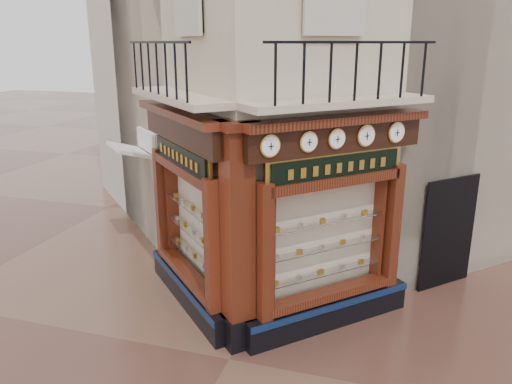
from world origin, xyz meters
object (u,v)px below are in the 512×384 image
at_px(corner_pilaster, 238,242).
at_px(awning, 136,249).
at_px(clock_e, 396,132).
at_px(signboard_right, 337,167).
at_px(clock_c, 337,139).
at_px(clock_d, 366,136).
at_px(clock_b, 308,142).
at_px(clock_a, 270,146).
at_px(signboard_left, 181,156).

distance_m(corner_pilaster, awning, 5.42).
xyz_separation_m(clock_e, signboard_right, (-0.92, -0.76, -0.52)).
relative_size(clock_c, clock_d, 0.91).
distance_m(corner_pilaster, clock_c, 2.38).
bearing_deg(awning, clock_b, -163.91).
xyz_separation_m(clock_c, clock_e, (0.92, 0.92, -0.00)).
bearing_deg(signboard_right, corner_pilaster, 169.75).
xyz_separation_m(clock_b, clock_d, (0.83, 0.83, -0.00)).
xyz_separation_m(clock_a, clock_e, (1.82, 1.82, -0.00)).
xyz_separation_m(clock_d, awning, (-5.81, 1.92, -3.62)).
relative_size(clock_a, clock_e, 0.96).
xyz_separation_m(clock_c, signboard_left, (-2.92, 0.16, -0.52)).
bearing_deg(awning, clock_c, -158.68).
bearing_deg(corner_pilaster, clock_b, -21.67).
height_order(corner_pilaster, clock_c, corner_pilaster).
bearing_deg(clock_b, clock_d, 0.00).
height_order(signboard_left, signboard_right, signboard_right).
bearing_deg(corner_pilaster, clock_e, -8.27).
bearing_deg(signboard_left, corner_pilaster, -169.75).
bearing_deg(corner_pilaster, signboard_right, -10.25).
distance_m(clock_e, signboard_left, 3.95).
bearing_deg(clock_e, clock_d, -180.00).
distance_m(clock_a, clock_c, 1.27).
distance_m(clock_c, signboard_left, 2.97).
bearing_deg(clock_e, clock_b, -180.00).
relative_size(clock_c, clock_e, 0.93).
height_order(clock_d, clock_e, clock_d).
xyz_separation_m(clock_b, signboard_left, (-2.52, 0.56, -0.52)).
distance_m(clock_d, signboard_right, 0.73).
bearing_deg(awning, clock_a, -171.01).
height_order(clock_c, clock_d, clock_d).
bearing_deg(clock_e, corner_pilaster, 171.73).
relative_size(clock_e, signboard_left, 0.19).
bearing_deg(signboard_left, clock_d, -130.29).
distance_m(clock_d, signboard_left, 3.41).
height_order(clock_b, clock_c, clock_c).
relative_size(clock_b, signboard_left, 0.17).
relative_size(awning, signboard_right, 0.65).
xyz_separation_m(signboard_left, signboard_right, (2.92, -0.00, -0.00)).
height_order(clock_b, clock_d, clock_d).
xyz_separation_m(awning, signboard_right, (5.37, -2.19, 3.10)).
height_order(corner_pilaster, clock_b, corner_pilaster).
bearing_deg(clock_a, signboard_right, 4.56).
xyz_separation_m(awning, signboard_left, (2.45, -2.19, 3.10)).
distance_m(corner_pilaster, clock_a, 1.76).
relative_size(clock_c, signboard_right, 0.17).
bearing_deg(clock_c, clock_d, 0.00).
distance_m(corner_pilaster, signboard_right, 2.12).
xyz_separation_m(clock_a, signboard_left, (-2.02, 1.06, -0.52)).
relative_size(corner_pilaster, clock_c, 11.45).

